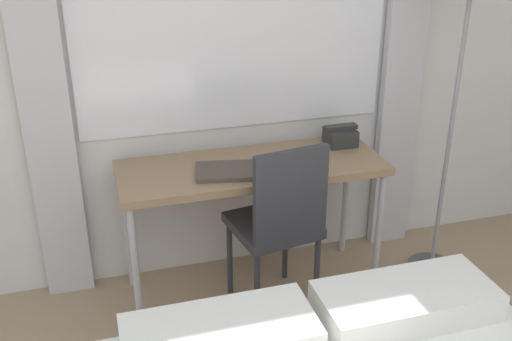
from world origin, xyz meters
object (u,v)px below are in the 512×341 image
Objects in this scene: telephone at (340,136)px; book at (226,171)px; desk at (252,175)px; desk_chair at (279,218)px.

telephone is 0.72m from book.
desk is 4.09× the size of book.
telephone reaches higher than book.
book is (-0.23, 0.15, 0.22)m from desk_chair.
desk is at bearing -167.43° from telephone.
desk_chair is 0.64m from telephone.
desk is 0.28m from desk_chair.
desk_chair is at bearing -33.99° from book.
telephone is at bearing 12.57° from desk.
desk_chair is 0.35m from book.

